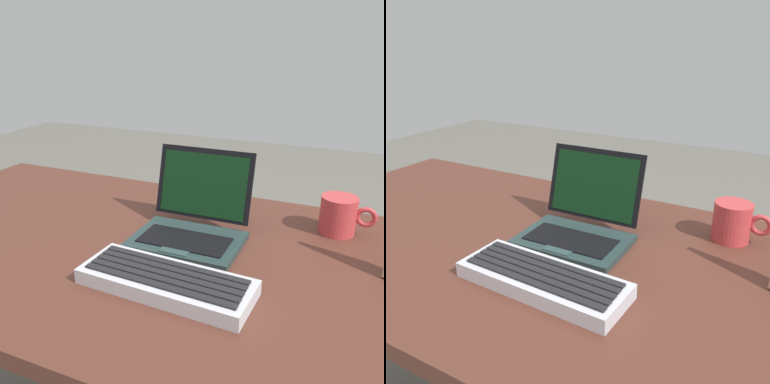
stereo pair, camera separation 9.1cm
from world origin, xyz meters
TOP-DOWN VIEW (x-y plane):
  - desk at (0.00, 0.00)m, footprint 1.77×0.79m
  - laptop_front at (-0.04, 0.08)m, footprint 0.25×0.23m
  - external_keyboard at (-0.00, -0.14)m, footprint 0.35×0.14m
  - coffee_mug at (0.28, 0.24)m, footprint 0.13×0.09m

SIDE VIEW (x-z plane):
  - desk at x=0.00m, z-range 0.29..1.02m
  - external_keyboard at x=0.00m, z-range 0.73..0.76m
  - laptop_front at x=-0.04m, z-range 0.67..0.87m
  - coffee_mug at x=0.28m, z-range 0.73..0.82m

